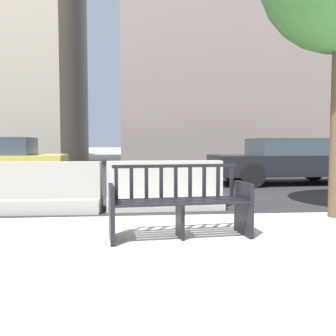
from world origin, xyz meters
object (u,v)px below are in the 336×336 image
at_px(street_bench, 180,205).
at_px(car_sedan_mid, 287,160).
at_px(jersey_barrier_centre, 165,189).
at_px(jersey_barrier_left, 40,192).

height_order(street_bench, car_sedan_mid, car_sedan_mid).
relative_size(street_bench, car_sedan_mid, 0.41).
relative_size(jersey_barrier_centre, jersey_barrier_left, 1.00).
distance_m(street_bench, jersey_barrier_centre, 2.00).
bearing_deg(jersey_barrier_left, jersey_barrier_centre, 3.43).
xyz_separation_m(street_bench, jersey_barrier_left, (-2.09, 1.88, -0.06)).
relative_size(jersey_barrier_left, car_sedan_mid, 0.48).
relative_size(street_bench, jersey_barrier_left, 0.86).
height_order(jersey_barrier_left, car_sedan_mid, car_sedan_mid).
height_order(jersey_barrier_centre, car_sedan_mid, car_sedan_mid).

